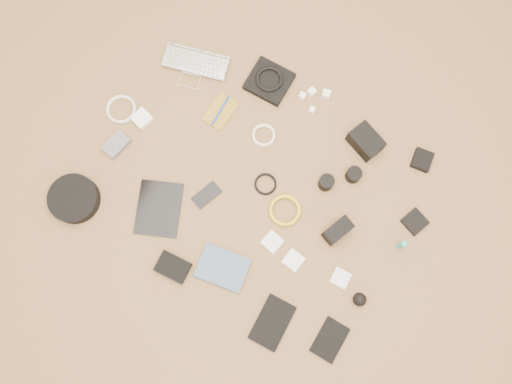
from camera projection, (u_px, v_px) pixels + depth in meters
The scene contains 34 objects.
room_shell at pixel (235, 28), 0.91m from camera, with size 4.04×4.04×2.58m.
laptop at pixel (193, 71), 2.23m from camera, with size 0.29×0.20×0.02m, color silver.
headphone_pouch at pixel (269, 81), 2.21m from camera, with size 0.18×0.17×0.03m, color black.
headphones at pixel (269, 79), 2.19m from camera, with size 0.12×0.12×0.02m, color black.
charger_a at pixel (302, 96), 2.20m from camera, with size 0.03×0.03×0.03m, color white.
charger_b at pixel (312, 92), 2.21m from camera, with size 0.03×0.03×0.03m, color white.
charger_c at pixel (326, 94), 2.20m from camera, with size 0.03×0.03×0.03m, color white.
charger_d at pixel (312, 110), 2.19m from camera, with size 0.03×0.03×0.02m, color white.
dslr_camera at pixel (366, 141), 2.13m from camera, with size 0.14×0.10×0.08m, color black.
lens_pouch at pixel (422, 160), 2.14m from camera, with size 0.08×0.09×0.03m, color black.
notebook_olive at pixel (221, 111), 2.20m from camera, with size 0.10×0.16×0.01m, color olive.
pen_blue at pixel (220, 111), 2.19m from camera, with size 0.01×0.01×0.15m, color #1334A2.
cable_white_a at pixel (264, 136), 2.17m from camera, with size 0.10×0.10×0.01m, color white.
lens_a at pixel (326, 183), 2.10m from camera, with size 0.06×0.06×0.07m, color black.
lens_b at pixel (354, 175), 2.11m from camera, with size 0.06×0.06×0.06m, color black.
card_reader at pixel (415, 222), 2.09m from camera, with size 0.09×0.09×0.02m, color black.
power_brick at pixel (142, 119), 2.18m from camera, with size 0.07×0.07×0.03m, color white.
cable_white_b at pixel (122, 110), 2.20m from camera, with size 0.13×0.13×0.01m, color white.
cable_black at pixel (265, 184), 2.13m from camera, with size 0.10×0.10×0.01m, color black.
cable_yellow at pixel (285, 211), 2.10m from camera, with size 0.14×0.14×0.02m, color gold.
flash at pixel (338, 231), 2.05m from camera, with size 0.06×0.12×0.09m, color black.
lens_cleaner at pixel (401, 245), 2.04m from camera, with size 0.02×0.02×0.08m, color teal.
battery_charger at pixel (116, 144), 2.15m from camera, with size 0.07×0.11×0.03m, color #59595E.
tablet at pixel (159, 209), 2.10m from camera, with size 0.18×0.23×0.01m, color black.
phone at pixel (207, 195), 2.12m from camera, with size 0.06×0.12×0.01m, color black.
filter_case_left at pixel (272, 242), 2.07m from camera, with size 0.07×0.07×0.01m, color silver.
filter_case_mid at pixel (293, 260), 2.06m from camera, with size 0.07×0.07×0.01m, color silver.
filter_case_right at pixel (341, 278), 2.04m from camera, with size 0.07×0.07×0.01m, color silver.
air_blower at pixel (360, 299), 2.00m from camera, with size 0.06×0.06×0.06m, color black.
headphone_case at pixel (74, 199), 2.09m from camera, with size 0.21×0.21×0.06m, color black.
drive_case at pixel (173, 267), 2.04m from camera, with size 0.13×0.09×0.03m, color black.
paperback at pixel (216, 285), 2.03m from camera, with size 0.15×0.20×0.02m, color #41576E.
notebook_black_a at pixel (272, 322), 2.00m from camera, with size 0.12×0.20×0.01m, color black.
notebook_black_b at pixel (330, 340), 1.99m from camera, with size 0.10×0.16×0.01m, color black.
Camera 1 is at (0.27, -0.41, 2.08)m, focal length 35.00 mm.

